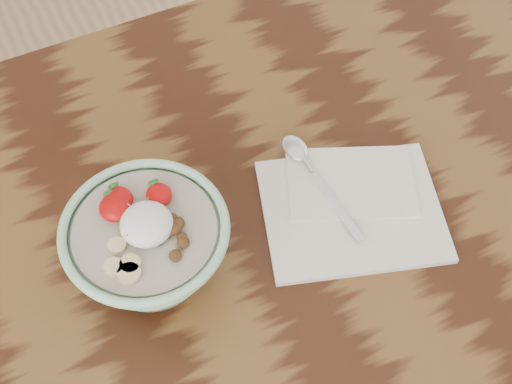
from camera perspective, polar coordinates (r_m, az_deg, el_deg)
table at (r=104.01cm, az=0.25°, el=-5.36°), size 160.00×90.00×75.00cm
breakfast_bowl at (r=87.40cm, az=-8.62°, el=-4.29°), size 20.13×20.13×13.75cm
napkin at (r=97.88cm, az=7.66°, el=-1.00°), size 28.54×25.51×1.47cm
spoon at (r=99.76cm, az=3.95°, el=2.42°), size 3.56×19.62×1.02cm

